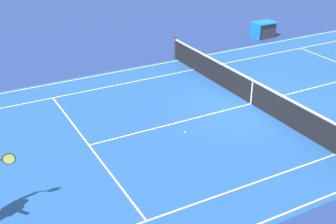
{
  "coord_description": "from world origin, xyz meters",
  "views": [
    {
      "loc": [
        10.02,
        11.83,
        7.14
      ],
      "look_at": [
        3.95,
        0.72,
        0.9
      ],
      "focal_mm": 47.71,
      "sensor_mm": 36.0,
      "label": 1
    }
  ],
  "objects": [
    {
      "name": "tennis_ball",
      "position": [
        3.34,
        0.78,
        0.03
      ],
      "size": [
        0.07,
        0.07,
        0.07
      ],
      "primitive_type": "sphere",
      "color": "#CCE01E",
      "rests_on": "ground_plane"
    },
    {
      "name": "equipment_cart_tarped",
      "position": [
        -5.96,
        -6.56,
        0.44
      ],
      "size": [
        1.25,
        0.84,
        0.85
      ],
      "color": "#2D2D33",
      "rests_on": "ground_plane"
    },
    {
      "name": "ground_plane",
      "position": [
        0.0,
        0.0,
        0.0
      ],
      "size": [
        60.0,
        60.0,
        0.0
      ],
      "primitive_type": "plane",
      "color": "navy"
    },
    {
      "name": "court_line_markings",
      "position": [
        0.0,
        0.0,
        0.0
      ],
      "size": [
        23.85,
        11.05,
        0.01
      ],
      "color": "white",
      "rests_on": "ground_plane"
    },
    {
      "name": "tennis_net",
      "position": [
        0.0,
        0.0,
        0.49
      ],
      "size": [
        0.1,
        11.7,
        1.08
      ],
      "color": "#2D2D33",
      "rests_on": "ground_plane"
    },
    {
      "name": "court_slab",
      "position": [
        0.0,
        0.0,
        0.0
      ],
      "size": [
        24.2,
        11.4,
        0.0
      ],
      "primitive_type": "cube",
      "color": "#1E4C93",
      "rests_on": "ground_plane"
    }
  ]
}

